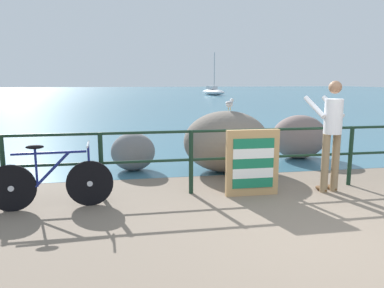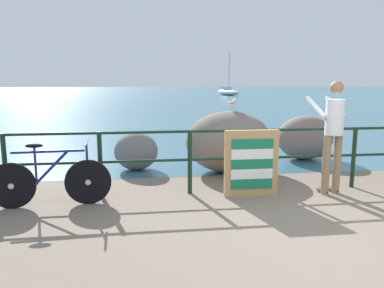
% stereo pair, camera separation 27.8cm
% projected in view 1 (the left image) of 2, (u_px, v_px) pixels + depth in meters
% --- Properties ---
extents(ground_plane, '(120.00, 120.00, 0.10)m').
position_uv_depth(ground_plane, '(164.00, 109.00, 23.54)').
color(ground_plane, '#756656').
extents(sea_surface, '(120.00, 90.00, 0.01)m').
position_uv_depth(sea_surface, '(144.00, 93.00, 50.77)').
color(sea_surface, '#38667A').
rests_on(sea_surface, ground_plane).
extents(promenade_railing, '(8.37, 0.07, 1.02)m').
position_uv_depth(promenade_railing, '(274.00, 151.00, 6.02)').
color(promenade_railing, black).
rests_on(promenade_railing, ground_plane).
extents(bicycle, '(1.70, 0.48, 0.92)m').
position_uv_depth(bicycle, '(52.00, 182.00, 5.14)').
color(bicycle, black).
rests_on(bicycle, ground_plane).
extents(person_at_railing, '(0.52, 0.66, 1.78)m').
position_uv_depth(person_at_railing, '(331.00, 131.00, 5.83)').
color(person_at_railing, '#8C7251').
rests_on(person_at_railing, ground_plane).
extents(folded_deckchair_stack, '(0.84, 0.10, 1.04)m').
position_uv_depth(folded_deckchair_stack, '(252.00, 163.00, 5.72)').
color(folded_deckchair_stack, tan).
rests_on(folded_deckchair_stack, ground_plane).
extents(breakwater_boulder_main, '(1.69, 1.28, 1.20)m').
position_uv_depth(breakwater_boulder_main, '(226.00, 141.00, 7.22)').
color(breakwater_boulder_main, slate).
rests_on(breakwater_boulder_main, ground).
extents(breakwater_boulder_left, '(0.87, 0.70, 0.76)m').
position_uv_depth(breakwater_boulder_left, '(133.00, 152.00, 7.33)').
color(breakwater_boulder_left, slate).
rests_on(breakwater_boulder_left, ground).
extents(breakwater_boulder_right, '(1.29, 0.90, 1.00)m').
position_uv_depth(breakwater_boulder_right, '(299.00, 137.00, 8.46)').
color(breakwater_boulder_right, slate).
rests_on(breakwater_boulder_right, ground).
extents(seagull, '(0.27, 0.31, 0.23)m').
position_uv_depth(seagull, '(230.00, 103.00, 7.20)').
color(seagull, gold).
rests_on(seagull, breakwater_boulder_main).
extents(sailboat, '(2.64, 4.58, 4.90)m').
position_uv_depth(sailboat, '(213.00, 92.00, 43.38)').
color(sailboat, white).
rests_on(sailboat, sea_surface).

